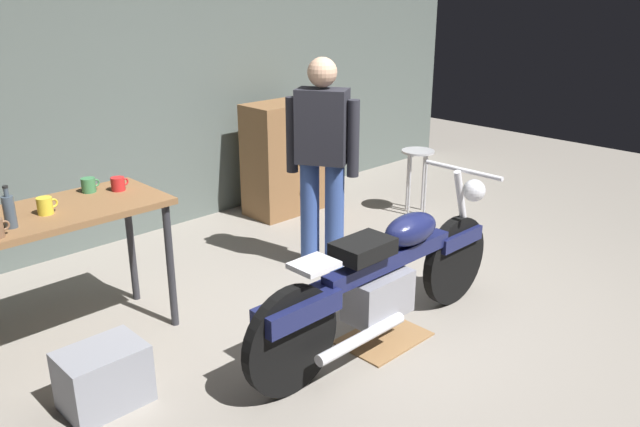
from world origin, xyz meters
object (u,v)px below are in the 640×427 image
Objects in this scene: person_standing at (322,157)px; shop_stool at (417,164)px; motorcycle at (386,276)px; mug_red_diner at (118,184)px; mug_yellow_tall at (45,206)px; mug_green_speckled at (89,185)px; wooden_dresser at (286,158)px; storage_bin at (104,377)px; bottle at (9,211)px.

person_standing is 2.61× the size of shop_stool.
motorcycle is 18.28× the size of mug_red_diner.
person_standing is 1.69m from shop_stool.
mug_green_speckled is at bearing 31.11° from mug_yellow_tall.
wooden_dresser is at bearing 20.03° from mug_yellow_tall.
bottle is (-0.14, 0.62, 0.83)m from storage_bin.
mug_yellow_tall is 0.51× the size of bottle.
person_standing is 13.94× the size of mug_red_diner.
mug_red_diner is (0.52, 0.12, -0.01)m from mug_yellow_tall.
wooden_dresser reaches higher than mug_red_diner.
motorcycle is at bearing -21.07° from storage_bin.
person_standing is 13.71× the size of mug_green_speckled.
mug_red_diner is (-0.99, 1.45, 0.49)m from motorcycle.
shop_stool is 5.22× the size of mug_yellow_tall.
shop_stool is 3.79m from storage_bin.
mug_red_diner is (0.15, -0.10, -0.00)m from mug_green_speckled.
shop_stool is at bearing -110.09° from person_standing.
person_standing is 1.52× the size of wooden_dresser.
mug_yellow_tall is at bearing -148.89° from mug_green_speckled.
person_standing is 1.70m from mug_green_speckled.
wooden_dresser is at bearing 21.57° from mug_red_diner.
mug_green_speckled is (0.37, 0.22, -0.00)m from mug_yellow_tall.
mug_red_diner is at bearing -158.43° from wooden_dresser.
mug_red_diner is (-2.19, -0.87, 0.39)m from wooden_dresser.
mug_green_speckled is (-1.63, 0.48, 0.02)m from person_standing.
motorcycle is 3.42× the size of shop_stool.
mug_green_speckled is 0.18m from mug_red_diner.
storage_bin is at bearing -148.78° from wooden_dresser.
bottle is (-0.75, -0.21, 0.05)m from mug_red_diner.
wooden_dresser is 8.98× the size of mug_yellow_tall.
storage_bin is at bearing -96.99° from mug_yellow_tall.
mug_yellow_tall is (-2.71, -0.99, 0.40)m from wooden_dresser.
mug_green_speckled is at bearing 42.91° from person_standing.
mug_red_diner is (0.61, 0.83, 0.77)m from storage_bin.
mug_yellow_tall is 1.01× the size of mug_green_speckled.
wooden_dresser is at bearing 31.22° from storage_bin.
mug_yellow_tall is (-1.51, 1.33, 0.50)m from motorcycle.
shop_stool is at bearing -46.37° from wooden_dresser.
mug_green_speckled is 0.67m from bottle.
mug_red_diner is at bearing 178.62° from shop_stool.
mug_green_speckled is (-1.14, 1.55, 0.50)m from motorcycle.
wooden_dresser is 3.30m from storage_bin.
shop_stool is at bearing -1.38° from mug_red_diner.
shop_stool is 1.45× the size of storage_bin.
person_standing reaches higher than storage_bin.
person_standing is 2.24m from bottle.
mug_green_speckled is at bearing 126.46° from motorcycle.
bottle is at bearing 102.66° from storage_bin.
bottle is at bearing -158.22° from mug_yellow_tall.
person_standing is at bearing -14.31° from mug_red_diner.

